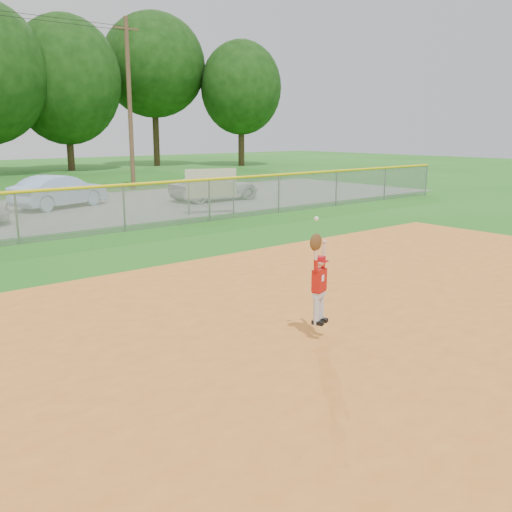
% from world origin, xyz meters
% --- Properties ---
extents(ground, '(120.00, 120.00, 0.00)m').
position_xyz_m(ground, '(0.00, 0.00, 0.00)').
color(ground, '#1F6316').
rests_on(ground, ground).
extents(clay_infield, '(24.00, 16.00, 0.04)m').
position_xyz_m(clay_infield, '(0.00, -3.00, 0.02)').
color(clay_infield, orange).
rests_on(clay_infield, ground).
extents(car_blue, '(4.38, 2.73, 1.36)m').
position_xyz_m(car_blue, '(3.90, 16.87, 0.71)').
color(car_blue, '#98BEE3').
rests_on(car_blue, parking_strip).
extents(car_white_b, '(4.31, 2.02, 1.19)m').
position_xyz_m(car_white_b, '(10.49, 14.91, 0.63)').
color(car_white_b, white).
rests_on(car_white_b, parking_strip).
extents(sponsor_sign, '(1.85, 0.82, 1.77)m').
position_xyz_m(sponsor_sign, '(7.66, 11.28, 1.17)').
color(sponsor_sign, gray).
rests_on(sponsor_sign, ground).
extents(outfield_fence, '(40.06, 0.10, 1.55)m').
position_xyz_m(outfield_fence, '(0.00, 10.00, 0.88)').
color(outfield_fence, gray).
rests_on(outfield_fence, ground).
extents(ballplayer, '(0.47, 0.26, 1.68)m').
position_xyz_m(ballplayer, '(1.03, -0.84, 1.00)').
color(ballplayer, silver).
rests_on(ballplayer, ground).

